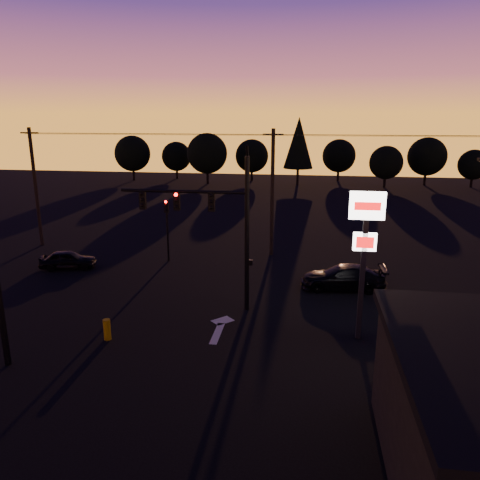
% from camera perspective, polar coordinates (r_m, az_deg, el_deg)
% --- Properties ---
extents(ground, '(120.00, 120.00, 0.00)m').
position_cam_1_polar(ground, '(21.67, -4.62, -12.37)').
color(ground, black).
rests_on(ground, ground).
extents(lane_arrow, '(1.20, 3.10, 0.01)m').
position_cam_1_polar(lane_arrow, '(23.03, -2.46, -10.56)').
color(lane_arrow, beige).
rests_on(lane_arrow, ground).
extents(traffic_signal_mast, '(6.79, 0.52, 8.58)m').
position_cam_1_polar(traffic_signal_mast, '(23.68, -2.98, 2.82)').
color(traffic_signal_mast, black).
rests_on(traffic_signal_mast, ground).
extents(secondary_signal, '(0.30, 0.31, 4.35)m').
position_cam_1_polar(secondary_signal, '(32.42, -8.90, 2.30)').
color(secondary_signal, black).
rests_on(secondary_signal, ground).
extents(pylon_sign, '(1.50, 0.28, 6.80)m').
position_cam_1_polar(pylon_sign, '(20.98, 15.02, 0.62)').
color(pylon_sign, black).
rests_on(pylon_sign, ground).
extents(utility_pole_0, '(1.40, 0.26, 9.00)m').
position_cam_1_polar(utility_pole_0, '(38.93, -23.65, 5.95)').
color(utility_pole_0, black).
rests_on(utility_pole_0, ground).
extents(utility_pole_1, '(1.40, 0.26, 9.00)m').
position_cam_1_polar(utility_pole_1, '(33.23, 3.95, 5.80)').
color(utility_pole_1, black).
rests_on(utility_pole_1, ground).
extents(power_wires, '(36.00, 1.22, 0.07)m').
position_cam_1_polar(power_wires, '(32.81, 4.08, 12.67)').
color(power_wires, black).
rests_on(power_wires, ground).
extents(bollard, '(0.33, 0.33, 0.98)m').
position_cam_1_polar(bollard, '(22.50, -15.90, -10.45)').
color(bollard, '#B58D05').
rests_on(bollard, ground).
extents(tree_0, '(5.36, 5.36, 6.74)m').
position_cam_1_polar(tree_0, '(73.84, -12.98, 10.24)').
color(tree_0, black).
rests_on(tree_0, ground).
extents(tree_1, '(4.54, 4.54, 5.71)m').
position_cam_1_polar(tree_1, '(74.84, -7.76, 10.06)').
color(tree_1, black).
rests_on(tree_1, ground).
extents(tree_2, '(5.77, 5.78, 7.26)m').
position_cam_1_polar(tree_2, '(68.47, -4.02, 10.48)').
color(tree_2, black).
rests_on(tree_2, ground).
extents(tree_3, '(4.95, 4.95, 6.22)m').
position_cam_1_polar(tree_3, '(71.47, 1.45, 10.21)').
color(tree_3, black).
rests_on(tree_3, ground).
extents(tree_4, '(4.18, 4.18, 9.50)m').
position_cam_1_polar(tree_4, '(67.83, 7.16, 11.67)').
color(tree_4, black).
rests_on(tree_4, ground).
extents(tree_5, '(4.95, 4.95, 6.22)m').
position_cam_1_polar(tree_5, '(73.10, 11.98, 10.00)').
color(tree_5, black).
rests_on(tree_5, ground).
extents(tree_6, '(4.54, 4.54, 5.71)m').
position_cam_1_polar(tree_6, '(67.84, 17.38, 8.99)').
color(tree_6, black).
rests_on(tree_6, ground).
extents(tree_7, '(5.36, 5.36, 6.74)m').
position_cam_1_polar(tree_7, '(71.88, 21.84, 9.42)').
color(tree_7, black).
rests_on(tree_7, ground).
extents(tree_8, '(4.12, 4.12, 5.19)m').
position_cam_1_polar(tree_8, '(72.63, 26.59, 8.21)').
color(tree_8, black).
rests_on(tree_8, ground).
extents(car_left, '(3.82, 2.23, 1.22)m').
position_cam_1_polar(car_left, '(33.09, -20.23, -2.25)').
color(car_left, black).
rests_on(car_left, ground).
extents(car_right, '(5.01, 2.26, 1.42)m').
position_cam_1_polar(car_right, '(28.13, 12.43, -4.46)').
color(car_right, black).
rests_on(car_right, ground).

